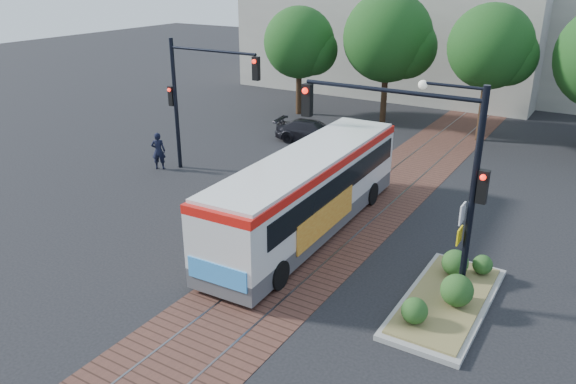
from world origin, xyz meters
name	(u,v)px	position (x,y,z in m)	size (l,w,h in m)	color
ground	(314,249)	(0.00, 0.00, 0.00)	(120.00, 120.00, 0.00)	black
trackbed	(363,208)	(0.00, 4.00, 0.01)	(3.60, 40.00, 0.02)	#543126
tree_row	(486,49)	(1.21, 16.42, 4.85)	(26.40, 5.60, 7.67)	#382314
warehouses	(501,42)	(-0.53, 28.75, 3.81)	(40.00, 13.00, 8.00)	#ADA899
city_bus	(309,189)	(-0.89, 1.16, 1.62)	(2.65, 10.94, 2.91)	#4B4B4E
traffic_island	(449,293)	(4.82, -0.90, 0.33)	(2.20, 5.20, 1.13)	gray
signal_pole_main	(429,158)	(3.86, -0.81, 4.16)	(5.49, 0.46, 6.00)	black
signal_pole_left	(194,89)	(-8.37, 4.00, 3.86)	(4.99, 0.34, 6.00)	black
officer	(158,151)	(-10.18, 3.33, 0.88)	(0.64, 0.42, 1.76)	black
parked_car	(313,132)	(-6.10, 10.84, 0.60)	(1.67, 4.12, 1.20)	black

